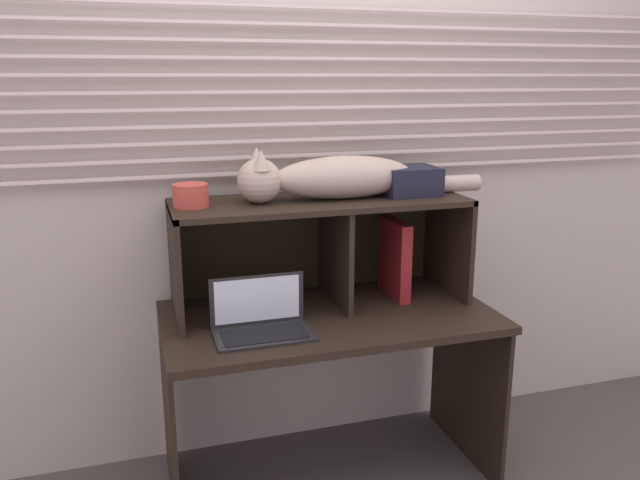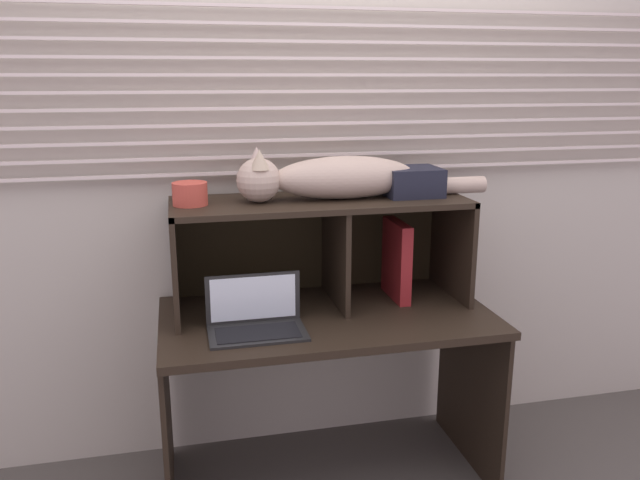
{
  "view_description": "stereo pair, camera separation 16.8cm",
  "coord_description": "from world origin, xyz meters",
  "px_view_note": "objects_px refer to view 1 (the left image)",
  "views": [
    {
      "loc": [
        -0.7,
        -1.99,
        1.6
      ],
      "look_at": [
        0.0,
        0.29,
        0.97
      ],
      "focal_mm": 35.54,
      "sensor_mm": 36.0,
      "label": 1
    },
    {
      "loc": [
        -0.54,
        -2.04,
        1.6
      ],
      "look_at": [
        0.0,
        0.29,
        0.97
      ],
      "focal_mm": 35.54,
      "sensor_mm": 36.0,
      "label": 2
    }
  ],
  "objects_px": {
    "book_stack": "(250,307)",
    "laptop": "(261,322)",
    "binder_upright": "(395,258)",
    "storage_box": "(409,181)",
    "small_basket": "(191,195)",
    "cat": "(333,178)"
  },
  "relations": [
    {
      "from": "book_stack",
      "to": "laptop",
      "type": "bearing_deg",
      "value": -90.99
    },
    {
      "from": "laptop",
      "to": "binder_upright",
      "type": "height_order",
      "value": "binder_upright"
    },
    {
      "from": "binder_upright",
      "to": "storage_box",
      "type": "distance_m",
      "value": 0.32
    },
    {
      "from": "book_stack",
      "to": "small_basket",
      "type": "relative_size",
      "value": 2.08
    },
    {
      "from": "small_basket",
      "to": "book_stack",
      "type": "bearing_deg",
      "value": -0.17
    },
    {
      "from": "cat",
      "to": "laptop",
      "type": "distance_m",
      "value": 0.62
    },
    {
      "from": "book_stack",
      "to": "small_basket",
      "type": "height_order",
      "value": "small_basket"
    },
    {
      "from": "cat",
      "to": "binder_upright",
      "type": "height_order",
      "value": "cat"
    },
    {
      "from": "book_stack",
      "to": "cat",
      "type": "bearing_deg",
      "value": 0.11
    },
    {
      "from": "storage_box",
      "to": "binder_upright",
      "type": "bearing_deg",
      "value": 180.0
    },
    {
      "from": "laptop",
      "to": "small_basket",
      "type": "bearing_deg",
      "value": 131.76
    },
    {
      "from": "cat",
      "to": "small_basket",
      "type": "relative_size",
      "value": 7.82
    },
    {
      "from": "binder_upright",
      "to": "book_stack",
      "type": "xyz_separation_m",
      "value": [
        -0.6,
        -0.0,
        -0.14
      ]
    },
    {
      "from": "binder_upright",
      "to": "storage_box",
      "type": "bearing_deg",
      "value": 0.0
    },
    {
      "from": "binder_upright",
      "to": "cat",
      "type": "bearing_deg",
      "value": 180.0
    },
    {
      "from": "laptop",
      "to": "small_basket",
      "type": "xyz_separation_m",
      "value": [
        -0.2,
        0.23,
        0.42
      ]
    },
    {
      "from": "cat",
      "to": "book_stack",
      "type": "xyz_separation_m",
      "value": [
        -0.33,
        -0.0,
        -0.49
      ]
    },
    {
      "from": "cat",
      "to": "laptop",
      "type": "height_order",
      "value": "cat"
    },
    {
      "from": "small_basket",
      "to": "storage_box",
      "type": "distance_m",
      "value": 0.86
    },
    {
      "from": "cat",
      "to": "binder_upright",
      "type": "xyz_separation_m",
      "value": [
        0.27,
        0.0,
        -0.35
      ]
    },
    {
      "from": "book_stack",
      "to": "small_basket",
      "type": "bearing_deg",
      "value": 179.83
    },
    {
      "from": "book_stack",
      "to": "small_basket",
      "type": "distance_m",
      "value": 0.49
    }
  ]
}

